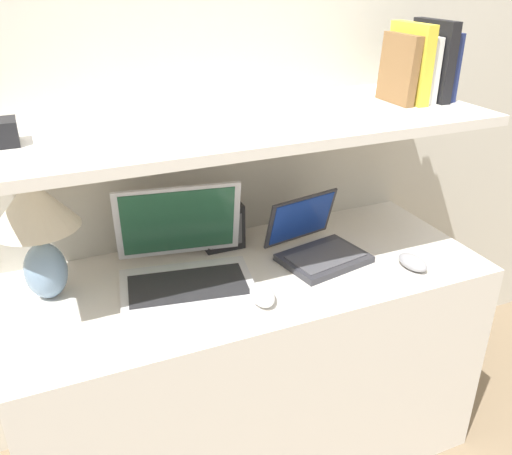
# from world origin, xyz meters

# --- Properties ---
(wall_back) EXTENTS (6.00, 0.05, 2.40)m
(wall_back) POSITION_xyz_m (0.00, 0.63, 1.20)
(wall_back) COLOR beige
(wall_back) RESTS_ON ground_plane
(desk) EXTENTS (1.38, 0.56, 0.71)m
(desk) POSITION_xyz_m (0.00, 0.28, 0.35)
(desk) COLOR silver
(desk) RESTS_ON ground_plane
(back_riser) EXTENTS (1.38, 0.04, 1.12)m
(back_riser) POSITION_xyz_m (0.00, 0.58, 0.56)
(back_riser) COLOR beige
(back_riser) RESTS_ON ground_plane
(shelf) EXTENTS (1.38, 0.51, 0.03)m
(shelf) POSITION_xyz_m (0.00, 0.35, 1.13)
(shelf) COLOR silver
(shelf) RESTS_ON back_riser
(table_lamp) EXTENTS (0.22, 0.22, 0.34)m
(table_lamp) POSITION_xyz_m (-0.56, 0.38, 0.94)
(table_lamp) COLOR #7593B2
(table_lamp) RESTS_ON desk
(laptop_large) EXTENTS (0.41, 0.37, 0.26)m
(laptop_large) POSITION_xyz_m (-0.19, 0.32, 0.76)
(laptop_large) COLOR silver
(laptop_large) RESTS_ON desk
(laptop_small) EXTENTS (0.29, 0.28, 0.18)m
(laptop_small) POSITION_xyz_m (0.22, 0.29, 0.75)
(laptop_small) COLOR #333338
(laptop_small) RESTS_ON desk
(computer_mouse) EXTENTS (0.08, 0.12, 0.04)m
(computer_mouse) POSITION_xyz_m (-0.04, 0.13, 0.73)
(computer_mouse) COLOR white
(computer_mouse) RESTS_ON desk
(second_mouse) EXTENTS (0.07, 0.11, 0.04)m
(second_mouse) POSITION_xyz_m (0.44, 0.12, 0.73)
(second_mouse) COLOR #99999E
(second_mouse) RESTS_ON desk
(router_box) EXTENTS (0.13, 0.09, 0.15)m
(router_box) POSITION_xyz_m (-0.02, 0.47, 0.78)
(router_box) COLOR black
(router_box) RESTS_ON desk
(book_navy) EXTENTS (0.02, 0.15, 0.20)m
(book_navy) POSITION_xyz_m (0.65, 0.35, 1.25)
(book_navy) COLOR navy
(book_navy) RESTS_ON shelf
(book_black) EXTENTS (0.03, 0.18, 0.23)m
(book_black) POSITION_xyz_m (0.61, 0.35, 1.26)
(book_black) COLOR black
(book_black) RESTS_ON shelf
(book_white) EXTENTS (0.04, 0.14, 0.19)m
(book_white) POSITION_xyz_m (0.57, 0.35, 1.24)
(book_white) COLOR silver
(book_white) RESTS_ON shelf
(book_yellow) EXTENTS (0.03, 0.17, 0.23)m
(book_yellow) POSITION_xyz_m (0.53, 0.35, 1.26)
(book_yellow) COLOR gold
(book_yellow) RESTS_ON shelf
(book_brown) EXTENTS (0.04, 0.15, 0.20)m
(book_brown) POSITION_xyz_m (0.50, 0.35, 1.25)
(book_brown) COLOR brown
(book_brown) RESTS_ON shelf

